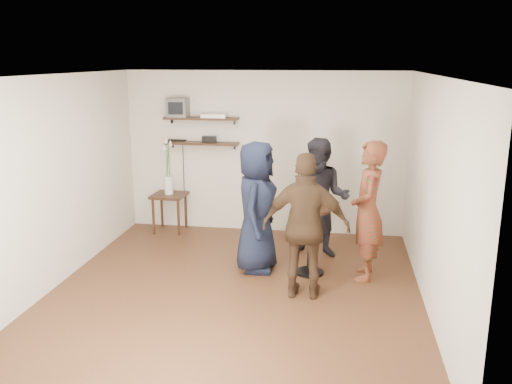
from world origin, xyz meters
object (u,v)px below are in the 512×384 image
at_px(drinks_table, 310,232).
at_px(person_dark, 321,198).
at_px(crt_monitor, 178,107).
at_px(side_table, 169,200).
at_px(person_plaid, 368,211).
at_px(dvd_deck, 214,116).
at_px(person_navy, 257,207).
at_px(person_brown, 306,227).
at_px(radio, 209,139).

distance_m(drinks_table, person_dark, 0.77).
bearing_deg(crt_monitor, person_dark, -21.72).
height_order(side_table, person_plaid, person_plaid).
distance_m(dvd_deck, person_dark, 2.24).
bearing_deg(person_navy, person_brown, -134.10).
bearing_deg(person_plaid, radio, -122.22).
distance_m(drinks_table, person_navy, 0.78).
bearing_deg(drinks_table, crt_monitor, 143.71).
distance_m(crt_monitor, side_table, 1.51).
distance_m(radio, person_navy, 2.01).
bearing_deg(dvd_deck, person_plaid, -35.16).
bearing_deg(person_dark, dvd_deck, 159.81).
bearing_deg(person_dark, person_navy, -132.60).
bearing_deg(side_table, person_dark, -16.89).
bearing_deg(side_table, crt_monitor, 49.07).
xyz_separation_m(crt_monitor, person_plaid, (2.96, -1.67, -1.12)).
bearing_deg(radio, side_table, -164.87).
relative_size(radio, person_dark, 0.13).
distance_m(person_plaid, person_brown, 1.01).
bearing_deg(person_brown, drinks_table, -90.00).
height_order(person_plaid, person_brown, person_plaid).
bearing_deg(dvd_deck, person_navy, -59.94).
distance_m(radio, person_brown, 3.00).
distance_m(drinks_table, person_brown, 0.78).
bearing_deg(radio, drinks_table, -43.32).
bearing_deg(person_navy, crt_monitor, 46.49).
relative_size(dvd_deck, person_navy, 0.23).
distance_m(radio, person_dark, 2.17).
xyz_separation_m(side_table, drinks_table, (2.39, -1.47, 0.05)).
bearing_deg(dvd_deck, side_table, -166.74).
relative_size(crt_monitor, person_dark, 0.19).
xyz_separation_m(dvd_deck, radio, (-0.10, 0.00, -0.38)).
relative_size(person_plaid, person_dark, 1.05).
bearing_deg(crt_monitor, person_navy, -46.57).
bearing_deg(person_dark, person_plaid, -42.01).
bearing_deg(person_navy, person_dark, -47.40).
relative_size(drinks_table, person_brown, 0.51).
bearing_deg(drinks_table, dvd_deck, 135.07).
bearing_deg(side_table, drinks_table, -31.57).
xyz_separation_m(radio, person_dark, (1.84, -0.93, -0.66)).
xyz_separation_m(dvd_deck, person_brown, (1.63, -2.36, -1.02)).
xyz_separation_m(person_dark, person_navy, (-0.82, -0.67, 0.02)).
height_order(crt_monitor, side_table, crt_monitor).
bearing_deg(radio, person_dark, -26.81).
bearing_deg(person_navy, person_plaid, -89.41).
distance_m(side_table, drinks_table, 2.81).
bearing_deg(drinks_table, side_table, 148.43).
bearing_deg(radio, crt_monitor, 180.00).
height_order(crt_monitor, drinks_table, crt_monitor).
distance_m(person_plaid, person_dark, 0.96).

